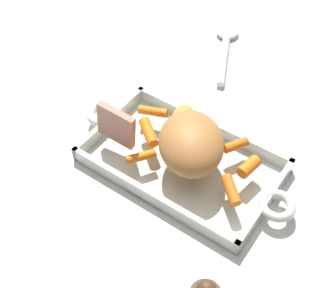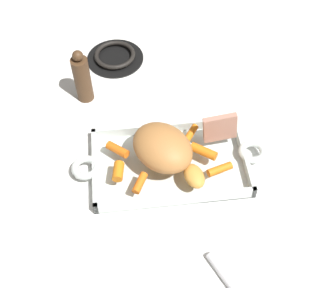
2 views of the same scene
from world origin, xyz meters
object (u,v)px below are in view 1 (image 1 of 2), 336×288
(baby_carrot_northeast, at_px, (236,145))
(baby_carrot_center_left, at_px, (141,157))
(roast_slice_thin, at_px, (116,126))
(roasting_dish, at_px, (182,162))
(pork_roast, at_px, (191,143))
(baby_carrot_short, at_px, (150,131))
(baby_carrot_southwest, at_px, (231,190))
(serving_spoon, at_px, (226,44))
(potato_golden_large, at_px, (182,117))
(baby_carrot_long, at_px, (153,111))
(baby_carrot_southeast, at_px, (249,167))

(baby_carrot_northeast, relative_size, baby_carrot_center_left, 0.88)
(baby_carrot_northeast, bearing_deg, roast_slice_thin, -151.02)
(roasting_dish, bearing_deg, pork_roast, -2.00)
(baby_carrot_short, bearing_deg, pork_roast, -3.28)
(baby_carrot_southwest, distance_m, baby_carrot_short, 0.19)
(baby_carrot_short, relative_size, serving_spoon, 0.27)
(baby_carrot_northeast, bearing_deg, potato_golden_large, 179.81)
(pork_roast, bearing_deg, roast_slice_thin, -163.55)
(roasting_dish, bearing_deg, baby_carrot_center_left, -134.51)
(baby_carrot_long, bearing_deg, roast_slice_thin, -99.51)
(roasting_dish, height_order, baby_carrot_center_left, baby_carrot_center_left)
(baby_carrot_long, height_order, baby_carrot_short, baby_carrot_short)
(baby_carrot_southwest, bearing_deg, baby_carrot_southeast, 88.69)
(pork_roast, height_order, baby_carrot_southeast, pork_roast)
(baby_carrot_northeast, bearing_deg, roasting_dish, -138.25)
(pork_roast, bearing_deg, baby_carrot_southeast, 17.92)
(baby_carrot_southwest, xyz_separation_m, serving_spoon, (-0.23, 0.39, -0.03))
(baby_carrot_southwest, relative_size, serving_spoon, 0.24)
(potato_golden_large, height_order, serving_spoon, potato_golden_large)
(baby_carrot_short, bearing_deg, baby_carrot_southwest, -9.75)
(baby_carrot_center_left, distance_m, baby_carrot_southeast, 0.19)
(pork_roast, relative_size, baby_carrot_long, 2.54)
(baby_carrot_northeast, height_order, baby_carrot_short, baby_carrot_short)
(roast_slice_thin, relative_size, baby_carrot_long, 1.33)
(roasting_dish, relative_size, serving_spoon, 1.97)
(roasting_dish, height_order, baby_carrot_short, baby_carrot_short)
(baby_carrot_center_left, relative_size, potato_golden_large, 0.86)
(potato_golden_large, bearing_deg, roast_slice_thin, -124.91)
(baby_carrot_long, xyz_separation_m, baby_carrot_northeast, (0.17, 0.01, -0.00))
(baby_carrot_southwest, relative_size, baby_carrot_short, 0.89)
(roasting_dish, distance_m, baby_carrot_southeast, 0.13)
(baby_carrot_southeast, distance_m, baby_carrot_short, 0.19)
(baby_carrot_short, bearing_deg, potato_golden_large, 62.38)
(baby_carrot_short, bearing_deg, roasting_dish, -3.57)
(roast_slice_thin, distance_m, baby_carrot_short, 0.07)
(pork_roast, relative_size, serving_spoon, 0.64)
(roasting_dish, xyz_separation_m, potato_golden_large, (-0.04, 0.07, 0.04))
(baby_carrot_short, bearing_deg, roast_slice_thin, -133.05)
(roast_slice_thin, height_order, baby_carrot_southwest, roast_slice_thin)
(roast_slice_thin, distance_m, baby_carrot_southwest, 0.23)
(baby_carrot_center_left, relative_size, baby_carrot_southeast, 1.27)
(baby_carrot_southeast, bearing_deg, baby_carrot_northeast, 142.88)
(roast_slice_thin, relative_size, potato_golden_large, 1.20)
(pork_roast, relative_size, baby_carrot_short, 2.37)
(pork_roast, relative_size, baby_carrot_southwest, 2.65)
(roast_slice_thin, height_order, baby_carrot_short, roast_slice_thin)
(roast_slice_thin, height_order, serving_spoon, roast_slice_thin)
(baby_carrot_northeast, bearing_deg, baby_carrot_southeast, -37.12)
(baby_carrot_southeast, xyz_separation_m, potato_golden_large, (-0.16, 0.03, 0.00))
(pork_roast, xyz_separation_m, baby_carrot_southeast, (0.10, 0.03, -0.03))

